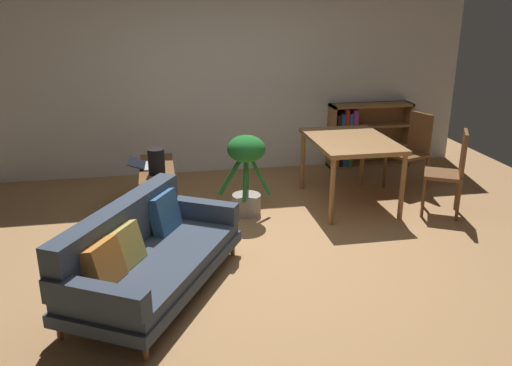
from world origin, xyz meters
name	(u,v)px	position (x,y,z in m)	size (l,w,h in m)	color
ground_plane	(266,251)	(0.00, 0.00, 0.00)	(8.16, 8.16, 0.00)	#A87A4C
back_wall_panel	(227,75)	(0.00, 2.70, 1.35)	(6.80, 0.10, 2.70)	silver
fabric_couch	(146,253)	(-1.13, -0.52, 0.35)	(1.60, 1.97, 0.74)	brown
media_console	(158,192)	(-1.01, 1.14, 0.27)	(0.37, 1.13, 0.56)	brown
open_laptop	(148,165)	(-1.10, 1.20, 0.58)	(0.40, 0.35, 0.08)	silver
desk_speaker	(156,161)	(-1.01, 0.93, 0.70)	(0.18, 0.18, 0.27)	black
potted_floor_plant	(246,167)	(-0.03, 0.98, 0.56)	(0.59, 0.50, 0.92)	#9E9389
dining_table	(350,145)	(1.23, 1.09, 0.72)	(0.90, 1.28, 0.80)	olive
dining_chair_near	(412,148)	(2.20, 1.46, 0.53)	(0.53, 0.51, 0.98)	brown
dining_chair_far	(451,169)	(2.22, 0.55, 0.54)	(0.54, 0.54, 0.97)	brown
bookshelf	(363,135)	(1.96, 2.52, 0.46)	(1.20, 0.30, 0.92)	olive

